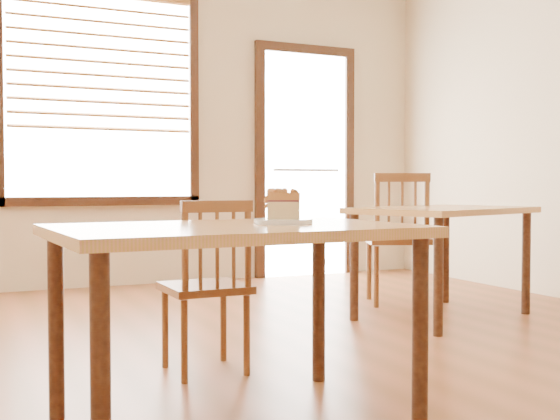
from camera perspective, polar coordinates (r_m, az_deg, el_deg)
name	(u,v)px	position (r m, az deg, el deg)	size (l,w,h in m)	color
window_right	(101,81)	(6.42, -14.32, 10.12)	(1.76, 0.10, 1.96)	white
entry_door	(305,156)	(7.01, 2.07, 4.45)	(1.08, 0.06, 2.29)	white
cafe_table_main	(234,249)	(2.62, -3.76, -3.18)	(1.35, 0.94, 0.75)	#C77E4D
cafe_chair_main	(207,285)	(3.38, -5.92, -6.08)	(0.39, 0.39, 0.84)	brown
cafe_table_second	(443,222)	(4.89, 13.08, -0.94)	(1.39, 1.14, 0.75)	#C77E4D
cafe_chair_second	(398,238)	(5.36, 9.55, -2.22)	(0.59, 0.59, 1.00)	brown
plate	(283,222)	(2.72, 0.26, -0.94)	(0.23, 0.23, 0.02)	white
cake_slice	(283,204)	(2.72, 0.22, 0.53)	(0.16, 0.14, 0.12)	tan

